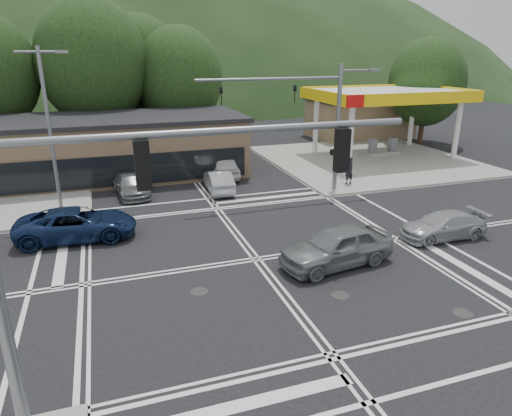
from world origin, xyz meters
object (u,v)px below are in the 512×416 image
object	(u,v)px
pedestrian	(349,171)
car_blue_west	(77,224)
car_northbound	(131,185)
car_grey_center	(337,246)
car_queue_a	(219,181)
car_silver_east	(443,225)
car_queue_b	(224,166)

from	to	relation	value
pedestrian	car_blue_west	bearing A→B (deg)	1.47
car_blue_west	car_northbound	size ratio (longest dim) A/B	1.25
car_grey_center	pedestrian	size ratio (longest dim) A/B	2.74
car_queue_a	car_northbound	bearing A→B (deg)	-6.43
car_queue_a	pedestrian	xyz separation A→B (m)	(8.66, -1.66, 0.38)
car_silver_east	pedestrian	xyz separation A→B (m)	(0.18, 9.52, 0.43)
pedestrian	car_northbound	bearing A→B (deg)	-22.03
car_queue_a	car_blue_west	bearing A→B (deg)	37.11
car_queue_a	car_northbound	size ratio (longest dim) A/B	0.93
car_silver_east	pedestrian	world-z (taller)	pedestrian
car_blue_west	car_grey_center	size ratio (longest dim) A/B	1.11
car_blue_west	car_northbound	world-z (taller)	car_blue_west
car_blue_west	car_queue_b	distance (m)	13.29
car_silver_east	pedestrian	bearing A→B (deg)	-179.71
car_silver_east	pedestrian	distance (m)	9.53
car_grey_center	car_northbound	world-z (taller)	car_grey_center
car_queue_b	car_silver_east	bearing A→B (deg)	122.71
car_grey_center	car_queue_a	xyz separation A→B (m)	(-2.08, 12.20, -0.17)
car_silver_east	car_queue_b	xyz separation A→B (m)	(-7.23, 14.60, 0.18)
car_grey_center	car_silver_east	bearing A→B (deg)	90.28
car_northbound	car_queue_a	bearing A→B (deg)	-16.55
car_northbound	car_grey_center	bearing A→B (deg)	-66.35
car_queue_b	car_queue_a	bearing A→B (deg)	76.27
car_queue_a	car_queue_b	xyz separation A→B (m)	(1.25, 3.42, 0.13)
car_northbound	pedestrian	size ratio (longest dim) A/B	2.43
car_queue_b	car_northbound	bearing A→B (deg)	26.02
car_grey_center	car_queue_b	bearing A→B (deg)	174.30
car_blue_west	car_queue_a	xyz separation A→B (m)	(8.53, 5.58, -0.09)
car_queue_b	pedestrian	size ratio (longest dim) A/B	2.60
car_blue_west	car_silver_east	bearing A→B (deg)	-104.22
car_blue_west	car_queue_b	xyz separation A→B (m)	(9.78, 9.00, 0.04)
pedestrian	car_grey_center	bearing A→B (deg)	46.61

